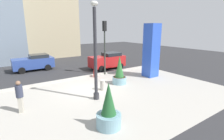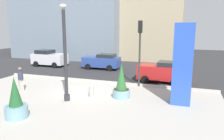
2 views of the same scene
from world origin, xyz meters
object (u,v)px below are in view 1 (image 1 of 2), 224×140
Objects in this scene: potted_plant_mid_plaza at (109,111)px; car_curb_east at (107,61)px; potted_plant_curbside at (119,73)px; lamp_post at (95,55)px; fire_hydrant at (95,73)px; traffic_light_far_side at (105,40)px; pedestrian_on_sidewalk at (20,95)px; concrete_bollard at (103,85)px; car_curb_west at (34,62)px; art_pillar_blue at (151,51)px.

car_curb_east is (6.28, 9.77, 0.09)m from potted_plant_mid_plaza.
lamp_post is at bearing -151.62° from potted_plant_curbside.
car_curb_east is at bearing 38.50° from fire_hydrant.
lamp_post reaches higher than fire_hydrant.
lamp_post is at bearing -117.88° from fire_hydrant.
traffic_light_far_side reaches higher than car_curb_east.
fire_hydrant is 3.26m from traffic_light_far_side.
traffic_light_far_side is at bearing 27.05° from pedestrian_on_sidewalk.
car_curb_west is (-2.87, 9.28, 0.48)m from concrete_bollard.
fire_hydrant is at bearing -141.50° from car_curb_east.
potted_plant_mid_plaza is 0.93× the size of potted_plant_curbside.
fire_hydrant is 7.26m from car_curb_west.
concrete_bollard is (2.28, 4.26, -0.43)m from potted_plant_mid_plaza.
car_curb_west reaches higher than fire_hydrant.
concrete_bollard is 5.39m from pedestrian_on_sidewalk.
potted_plant_mid_plaza is at bearing -121.06° from traffic_light_far_side.
traffic_light_far_side is at bearing 52.60° from lamp_post.
potted_plant_mid_plaza is at bearing -51.54° from pedestrian_on_sidewalk.
lamp_post is 4.63m from pedestrian_on_sidewalk.
car_curb_east reaches higher than fire_hydrant.
lamp_post is 7.83× the size of concrete_bollard.
concrete_bollard is at bearing 4.30° from pedestrian_on_sidewalk.
art_pillar_blue is 12.18m from car_curb_west.
potted_plant_curbside reaches higher than car_curb_east.
potted_plant_curbside reaches higher than concrete_bollard.
concrete_bollard is (-1.16, -3.25, 0.01)m from fire_hydrant.
potted_plant_mid_plaza is at bearing -118.14° from concrete_bollard.
art_pillar_blue is (6.77, 1.81, -0.46)m from lamp_post.
art_pillar_blue reaches higher than concrete_bollard.
potted_plant_curbside is 3.05× the size of concrete_bollard.
potted_plant_curbside is at bearing -177.65° from art_pillar_blue.
traffic_light_far_side is (0.54, 3.07, 2.45)m from potted_plant_curbside.
potted_plant_curbside is at bearing -100.01° from traffic_light_far_side.
concrete_bollard is at bearing -173.31° from art_pillar_blue.
potted_plant_curbside is (4.17, 4.76, 0.09)m from potted_plant_mid_plaza.
art_pillar_blue is 1.23× the size of car_curb_east.
car_curb_west is (-1.69, 10.43, -2.00)m from lamp_post.
fire_hydrant is at bearing 29.34° from pedestrian_on_sidewalk.
fire_hydrant is 1.00× the size of concrete_bollard.
fire_hydrant is at bearing -166.00° from traffic_light_far_side.
fire_hydrant is (3.43, 7.51, -0.44)m from potted_plant_mid_plaza.
pedestrian_on_sidewalk reaches higher than concrete_bollard.
art_pillar_blue is at bearing 31.97° from potted_plant_mid_plaza.
car_curb_west is at bearing 134.46° from art_pillar_blue.
traffic_light_far_side is 9.05m from pedestrian_on_sidewalk.
art_pillar_blue reaches higher than car_curb_east.
fire_hydrant is at bearing 65.43° from potted_plant_mid_plaza.
lamp_post reaches higher than potted_plant_curbside.
lamp_post reaches higher than car_curb_west.
art_pillar_blue is 6.40× the size of fire_hydrant.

